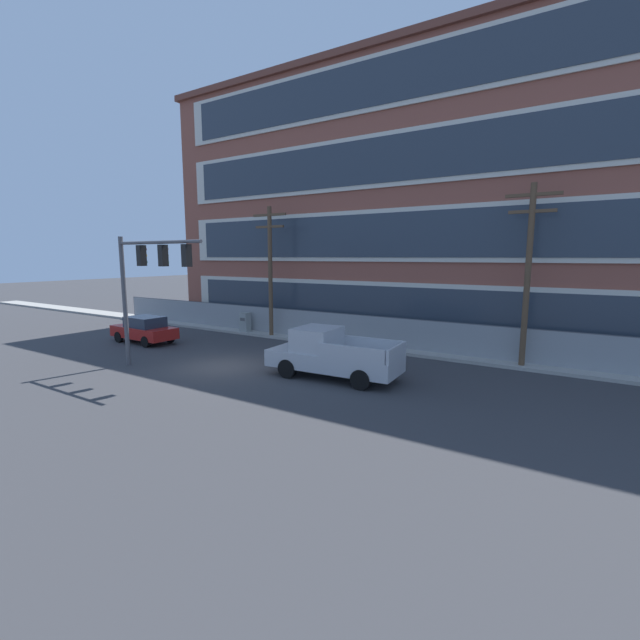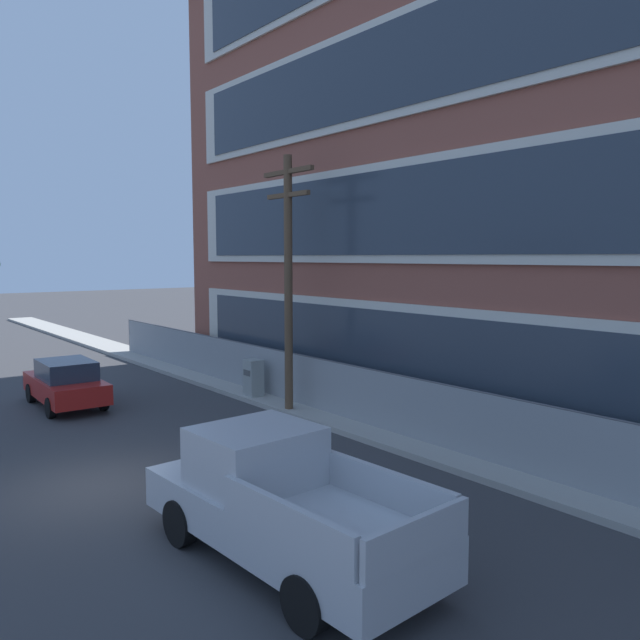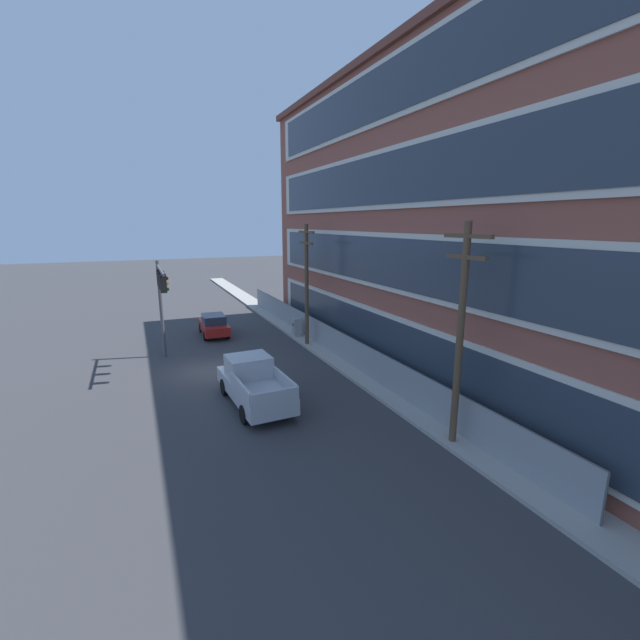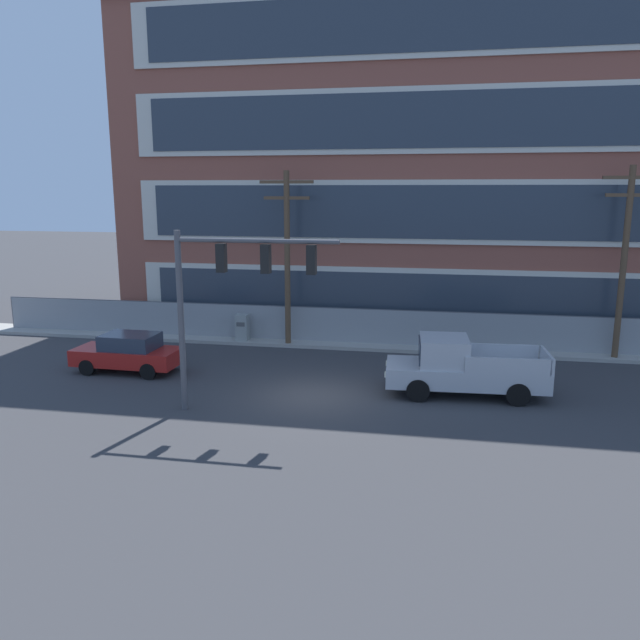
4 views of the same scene
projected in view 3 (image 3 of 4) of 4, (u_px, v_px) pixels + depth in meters
name	position (u px, v px, depth m)	size (l,w,h in m)	color
ground_plane	(210.00, 372.00, 23.84)	(160.00, 160.00, 0.00)	#38383A
sidewalk_building_side	(331.00, 354.00, 26.70)	(80.00, 1.76, 0.16)	#9E9B93
brick_mill_building	(506.00, 221.00, 20.51)	(38.86, 10.45, 16.39)	brown
chain_link_fence	(331.00, 340.00, 26.75)	(34.57, 0.06, 1.79)	gray
traffic_signal_mast	(161.00, 291.00, 24.13)	(5.30, 0.43, 5.94)	#4C4C51
pickup_truck_silver	(253.00, 383.00, 19.50)	(5.73, 2.40, 2.08)	#B2B5BA
sedan_red	(214.00, 325.00, 31.37)	(4.26, 1.90, 1.56)	#AD1E19
utility_pole_near_corner	(307.00, 280.00, 27.83)	(2.45, 0.26, 8.03)	brown
utility_pole_midblock	(461.00, 328.00, 15.03)	(2.24, 0.26, 8.18)	brown
electrical_cabinet	(297.00, 328.00, 30.72)	(0.57, 0.54, 1.41)	#939993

